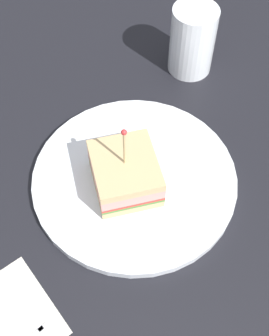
{
  "coord_description": "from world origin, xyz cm",
  "views": [
    {
      "loc": [
        -29.41,
        -13.43,
        51.24
      ],
      "look_at": [
        0.0,
        0.0,
        3.19
      ],
      "focal_mm": 48.31,
      "sensor_mm": 36.0,
      "label": 1
    }
  ],
  "objects_px": {
    "plate": "(134,179)",
    "drink_glass": "(192,43)",
    "fork": "(43,332)",
    "sandwich_half_center": "(125,173)",
    "napkin": "(7,320)"
  },
  "relations": [
    {
      "from": "plate",
      "to": "drink_glass",
      "type": "distance_m",
      "value": 0.24
    },
    {
      "from": "napkin",
      "to": "fork",
      "type": "bearing_deg",
      "value": -82.21
    },
    {
      "from": "plate",
      "to": "sandwich_half_center",
      "type": "xyz_separation_m",
      "value": [
        -0.01,
        0.01,
        0.03
      ]
    },
    {
      "from": "plate",
      "to": "drink_glass",
      "type": "bearing_deg",
      "value": 2.66
    },
    {
      "from": "drink_glass",
      "to": "fork",
      "type": "relative_size",
      "value": 0.9
    },
    {
      "from": "sandwich_half_center",
      "to": "fork",
      "type": "xyz_separation_m",
      "value": [
        -0.21,
        0.0,
        -0.03
      ]
    },
    {
      "from": "napkin",
      "to": "fork",
      "type": "relative_size",
      "value": 0.93
    },
    {
      "from": "drink_glass",
      "to": "napkin",
      "type": "xyz_separation_m",
      "value": [
        -0.46,
        0.04,
        -0.05
      ]
    },
    {
      "from": "sandwich_half_center",
      "to": "drink_glass",
      "type": "height_order",
      "value": "sandwich_half_center"
    },
    {
      "from": "sandwich_half_center",
      "to": "napkin",
      "type": "relative_size",
      "value": 1.07
    },
    {
      "from": "sandwich_half_center",
      "to": "fork",
      "type": "height_order",
      "value": "sandwich_half_center"
    },
    {
      "from": "plate",
      "to": "sandwich_half_center",
      "type": "height_order",
      "value": "sandwich_half_center"
    },
    {
      "from": "sandwich_half_center",
      "to": "drink_glass",
      "type": "xyz_separation_m",
      "value": [
        0.25,
        0.0,
        0.01
      ]
    },
    {
      "from": "fork",
      "to": "drink_glass",
      "type": "bearing_deg",
      "value": 0.14
    },
    {
      "from": "plate",
      "to": "sandwich_half_center",
      "type": "bearing_deg",
      "value": 157.55
    }
  ]
}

